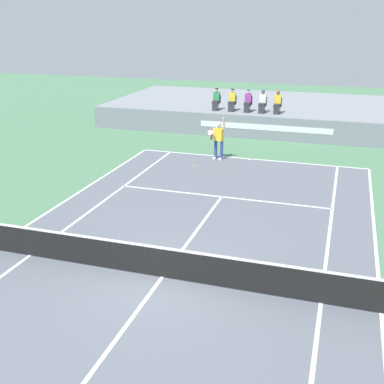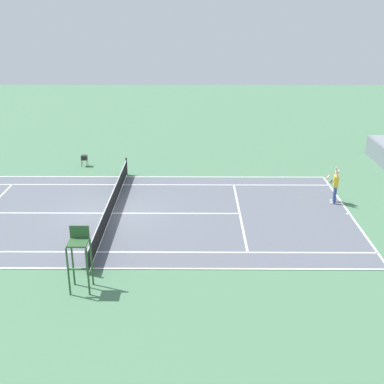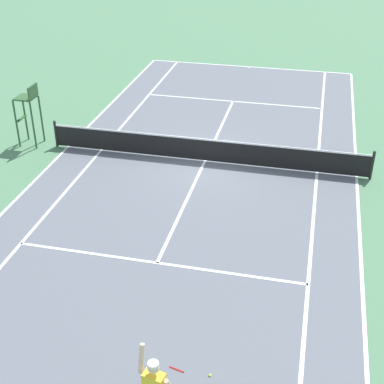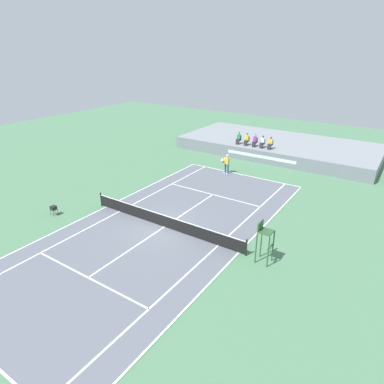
% 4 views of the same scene
% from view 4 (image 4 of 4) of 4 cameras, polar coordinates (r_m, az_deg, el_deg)
% --- Properties ---
extents(ground_plane, '(80.00, 80.00, 0.00)m').
position_cam_4_polar(ground_plane, '(22.53, -4.75, -5.98)').
color(ground_plane, '#4C7A56').
extents(court, '(11.08, 23.88, 0.03)m').
position_cam_4_polar(court, '(22.53, -4.75, -5.96)').
color(court, slate).
rests_on(court, ground).
extents(net, '(11.98, 0.10, 1.07)m').
position_cam_4_polar(net, '(22.28, -4.79, -4.81)').
color(net, black).
rests_on(net, ground).
extents(barrier_wall, '(21.13, 0.25, 1.30)m').
position_cam_4_polar(barrier_wall, '(35.27, 11.58, 5.85)').
color(barrier_wall, gray).
rests_on(barrier_wall, ground).
extents(bleacher_platform, '(21.13, 9.77, 1.30)m').
position_cam_4_polar(bleacher_platform, '(39.78, 14.41, 7.59)').
color(bleacher_platform, gray).
rests_on(bleacher_platform, ground).
extents(spectator_seated_0, '(0.44, 0.60, 1.27)m').
position_cam_4_polar(spectator_seated_0, '(37.10, 7.90, 9.00)').
color(spectator_seated_0, '#474C56').
rests_on(spectator_seated_0, bleacher_platform).
extents(spectator_seated_1, '(0.44, 0.60, 1.27)m').
position_cam_4_polar(spectator_seated_1, '(36.71, 9.26, 8.76)').
color(spectator_seated_1, '#474C56').
rests_on(spectator_seated_1, bleacher_platform).
extents(spectator_seated_2, '(0.44, 0.60, 1.27)m').
position_cam_4_polar(spectator_seated_2, '(36.35, 10.60, 8.52)').
color(spectator_seated_2, '#474C56').
rests_on(spectator_seated_2, bleacher_platform).
extents(spectator_seated_3, '(0.44, 0.60, 1.27)m').
position_cam_4_polar(spectator_seated_3, '(36.04, 11.85, 8.29)').
color(spectator_seated_3, '#474C56').
rests_on(spectator_seated_3, bleacher_platform).
extents(spectator_seated_4, '(0.44, 0.60, 1.27)m').
position_cam_4_polar(spectator_seated_4, '(35.74, 13.13, 8.05)').
color(spectator_seated_4, '#474C56').
rests_on(spectator_seated_4, bleacher_platform).
extents(tennis_player, '(0.82, 0.61, 2.08)m').
position_cam_4_polar(tennis_player, '(31.72, 5.92, 4.87)').
color(tennis_player, navy).
rests_on(tennis_player, ground).
extents(tennis_ball, '(0.07, 0.07, 0.07)m').
position_cam_4_polar(tennis_ball, '(31.14, 3.33, 2.72)').
color(tennis_ball, '#D1E533').
rests_on(tennis_ball, ground).
extents(umpire_chair, '(0.77, 0.77, 2.44)m').
position_cam_4_polar(umpire_chair, '(18.77, 12.18, -7.50)').
color(umpire_chair, '#2D562D').
rests_on(umpire_chair, ground).
extents(ball_hopper, '(0.36, 0.36, 0.70)m').
position_cam_4_polar(ball_hopper, '(25.71, -22.45, -2.48)').
color(ball_hopper, black).
rests_on(ball_hopper, ground).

